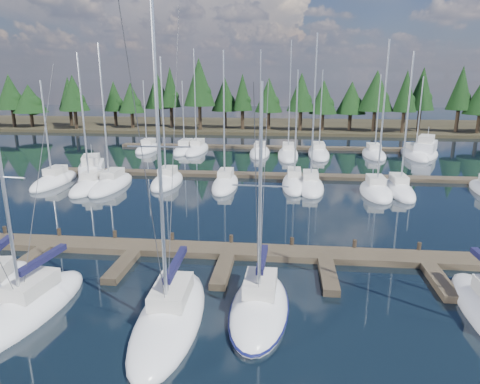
# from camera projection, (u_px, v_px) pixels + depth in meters

# --- Properties ---
(ground) EXTENTS (260.00, 260.00, 0.00)m
(ground) POSITION_uv_depth(u_px,v_px,m) (247.00, 201.00, 38.99)
(ground) COLOR black
(ground) RESTS_ON ground
(far_shore) EXTENTS (220.00, 30.00, 0.60)m
(far_shore) POSITION_uv_depth(u_px,v_px,m) (271.00, 126.00, 96.49)
(far_shore) COLOR #322C1C
(far_shore) RESTS_ON ground
(main_dock) EXTENTS (44.00, 6.13, 0.90)m
(main_dock) POSITION_uv_depth(u_px,v_px,m) (228.00, 255.00, 26.80)
(main_dock) COLOR #4B3F2F
(main_dock) RESTS_ON ground
(back_docks) EXTENTS (50.00, 21.80, 0.40)m
(back_docks) POSITION_uv_depth(u_px,v_px,m) (260.00, 159.00, 57.73)
(back_docks) COLOR #4B3F2F
(back_docks) RESTS_ON ground
(front_sailboat_2) EXTENTS (3.46, 8.44, 12.46)m
(front_sailboat_2) POSITION_uv_depth(u_px,v_px,m) (29.00, 308.00, 20.45)
(front_sailboat_2) COLOR white
(front_sailboat_2) RESTS_ON ground
(front_sailboat_3) EXTENTS (3.15, 9.18, 15.06)m
(front_sailboat_3) POSITION_uv_depth(u_px,v_px,m) (170.00, 317.00, 19.74)
(front_sailboat_3) COLOR white
(front_sailboat_3) RESTS_ON ground
(front_sailboat_4) EXTENTS (3.06, 7.65, 11.65)m
(front_sailboat_4) POSITION_uv_depth(u_px,v_px,m) (259.00, 307.00, 20.58)
(front_sailboat_4) COLOR white
(front_sailboat_4) RESTS_ON ground
(back_sailboat_rows) EXTENTS (46.95, 32.60, 16.53)m
(back_sailboat_rows) POSITION_uv_depth(u_px,v_px,m) (262.00, 165.00, 53.56)
(back_sailboat_rows) COLOR white
(back_sailboat_rows) RESTS_ON ground
(motor_yacht_left) EXTENTS (6.09, 9.73, 4.62)m
(motor_yacht_left) POSITION_uv_depth(u_px,v_px,m) (93.00, 176.00, 46.91)
(motor_yacht_left) COLOR white
(motor_yacht_left) RESTS_ON ground
(motor_yacht_right) EXTENTS (7.01, 10.42, 4.98)m
(motor_yacht_right) POSITION_uv_depth(u_px,v_px,m) (425.00, 152.00, 61.00)
(motor_yacht_right) COLOR white
(motor_yacht_right) RESTS_ON ground
(tree_line) EXTENTS (184.34, 11.49, 14.01)m
(tree_line) POSITION_uv_depth(u_px,v_px,m) (274.00, 95.00, 85.02)
(tree_line) COLOR black
(tree_line) RESTS_ON far_shore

